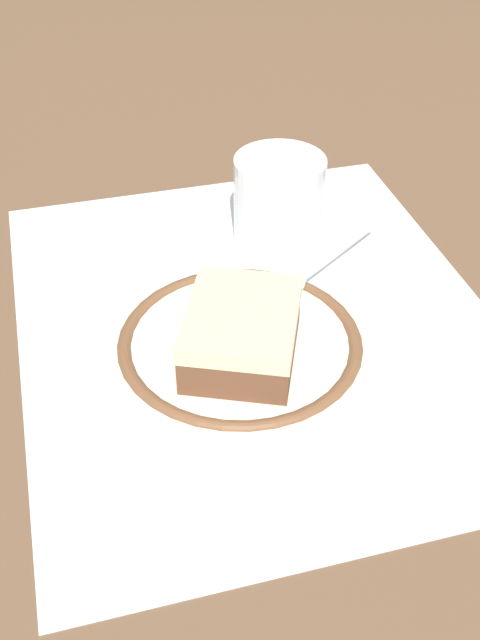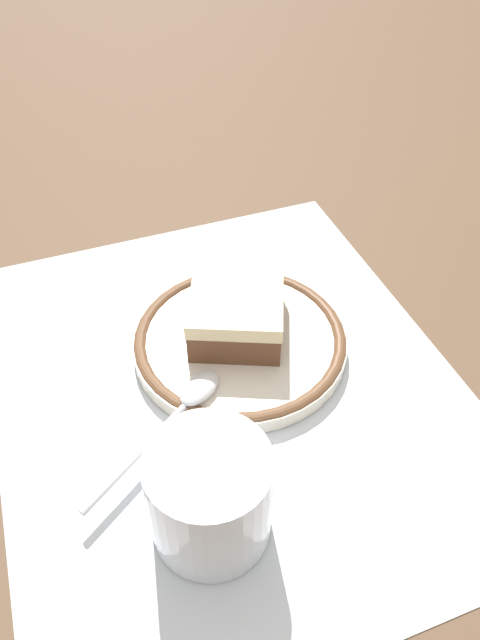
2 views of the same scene
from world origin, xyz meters
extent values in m
plane|color=brown|center=(0.00, 0.00, 0.00)|extent=(2.40, 2.40, 0.00)
cube|color=silver|center=(0.00, 0.00, 0.00)|extent=(0.44, 0.37, 0.00)
cylinder|color=silver|center=(0.03, -0.02, 0.01)|extent=(0.18, 0.18, 0.01)
torus|color=brown|center=(0.03, -0.02, 0.01)|extent=(0.18, 0.18, 0.01)
cube|color=brown|center=(0.05, -0.03, 0.03)|extent=(0.12, 0.11, 0.03)
cube|color=beige|center=(0.05, -0.03, 0.05)|extent=(0.12, 0.11, 0.01)
ellipsoid|color=silver|center=(-0.01, 0.03, 0.02)|extent=(0.04, 0.05, 0.01)
cylinder|color=silver|center=(-0.05, 0.09, 0.02)|extent=(0.07, 0.09, 0.01)
cylinder|color=silver|center=(-0.11, 0.05, 0.04)|extent=(0.08, 0.08, 0.08)
cylinder|color=brown|center=(-0.11, 0.05, 0.02)|extent=(0.07, 0.07, 0.03)
cube|color=white|center=(-0.13, -0.08, 0.00)|extent=(0.16, 0.14, 0.00)
camera|label=1|loc=(0.45, -0.14, 0.39)|focal=43.57mm
camera|label=2|loc=(-0.31, 0.10, 0.39)|focal=34.15mm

